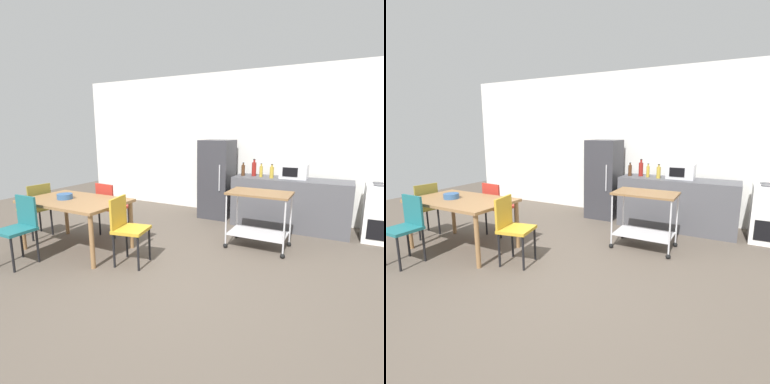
% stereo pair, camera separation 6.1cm
% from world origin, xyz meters
% --- Properties ---
extents(ground_plane, '(12.00, 12.00, 0.00)m').
position_xyz_m(ground_plane, '(0.00, 0.00, 0.00)').
color(ground_plane, brown).
extents(back_wall, '(8.40, 0.12, 2.90)m').
position_xyz_m(back_wall, '(0.00, 3.20, 1.45)').
color(back_wall, silver).
rests_on(back_wall, ground_plane).
extents(kitchen_counter, '(2.00, 0.64, 0.90)m').
position_xyz_m(kitchen_counter, '(0.90, 2.60, 0.45)').
color(kitchen_counter, '#4C4C51').
rests_on(kitchen_counter, ground_plane).
extents(dining_table, '(1.50, 0.90, 0.75)m').
position_xyz_m(dining_table, '(-1.70, 0.15, 0.67)').
color(dining_table, olive).
rests_on(dining_table, ground_plane).
extents(chair_olive, '(0.43, 0.43, 0.89)m').
position_xyz_m(chair_olive, '(-2.68, 0.21, 0.52)').
color(chair_olive, olive).
rests_on(chair_olive, ground_plane).
extents(chair_teal, '(0.40, 0.40, 0.89)m').
position_xyz_m(chair_teal, '(-1.97, -0.54, 0.52)').
color(chair_teal, '#1E666B').
rests_on(chair_teal, ground_plane).
extents(chair_red, '(0.43, 0.43, 0.89)m').
position_xyz_m(chair_red, '(-1.68, 0.84, 0.52)').
color(chair_red, '#B72D23').
rests_on(chair_red, ground_plane).
extents(chair_mustard, '(0.47, 0.47, 0.89)m').
position_xyz_m(chair_mustard, '(-0.72, 0.09, 0.52)').
color(chair_mustard, gold).
rests_on(chair_mustard, ground_plane).
extents(refrigerator, '(0.60, 0.63, 1.55)m').
position_xyz_m(refrigerator, '(-0.55, 2.70, 0.78)').
color(refrigerator, '#333338').
rests_on(refrigerator, ground_plane).
extents(kitchen_cart, '(0.91, 0.57, 0.85)m').
position_xyz_m(kitchen_cart, '(0.66, 1.43, 0.57)').
color(kitchen_cart, brown).
rests_on(kitchen_cart, ground_plane).
extents(bottle_sesame_oil, '(0.07, 0.07, 0.25)m').
position_xyz_m(bottle_sesame_oil, '(0.03, 2.57, 1.01)').
color(bottle_sesame_oil, '#4C2D19').
rests_on(bottle_sesame_oil, kitchen_counter).
extents(bottle_soy_sauce, '(0.08, 0.08, 0.31)m').
position_xyz_m(bottle_soy_sauce, '(0.22, 2.64, 1.03)').
color(bottle_soy_sauce, maroon).
rests_on(bottle_soy_sauce, kitchen_counter).
extents(bottle_hot_sauce, '(0.06, 0.06, 0.25)m').
position_xyz_m(bottle_hot_sauce, '(0.37, 2.57, 1.00)').
color(bottle_hot_sauce, gold).
rests_on(bottle_hot_sauce, kitchen_counter).
extents(bottle_soda, '(0.07, 0.07, 0.25)m').
position_xyz_m(bottle_soda, '(0.57, 2.52, 1.01)').
color(bottle_soda, gold).
rests_on(bottle_soda, kitchen_counter).
extents(microwave, '(0.46, 0.35, 0.26)m').
position_xyz_m(microwave, '(0.93, 2.66, 1.03)').
color(microwave, silver).
rests_on(microwave, kitchen_counter).
extents(fruit_bowl, '(0.22, 0.22, 0.08)m').
position_xyz_m(fruit_bowl, '(-1.87, 0.11, 0.79)').
color(fruit_bowl, '#33598C').
rests_on(fruit_bowl, dining_table).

